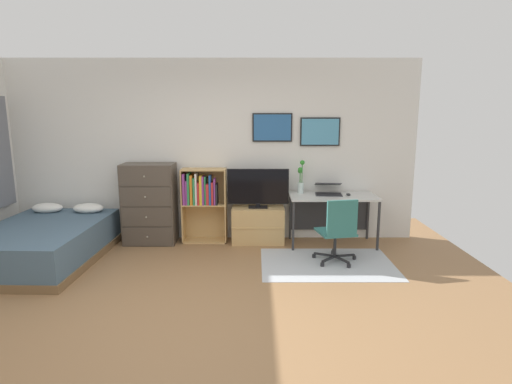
% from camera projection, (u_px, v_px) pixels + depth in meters
% --- Properties ---
extents(ground_plane, '(7.20, 7.20, 0.00)m').
position_uv_depth(ground_plane, '(189.00, 309.00, 4.12)').
color(ground_plane, '#936B44').
extents(wall_back_with_posters, '(6.12, 0.09, 2.70)m').
position_uv_depth(wall_back_with_posters, '(213.00, 151.00, 6.25)').
color(wall_back_with_posters, silver).
rests_on(wall_back_with_posters, ground_plane).
extents(area_rug, '(1.70, 1.20, 0.01)m').
position_uv_depth(area_rug, '(326.00, 263.00, 5.36)').
color(area_rug, '#B2B7BC').
rests_on(area_rug, ground_plane).
extents(bed, '(1.45, 2.05, 0.61)m').
position_uv_depth(bed, '(42.00, 243.00, 5.41)').
color(bed, brown).
rests_on(bed, ground_plane).
extents(dresser, '(0.76, 0.46, 1.19)m').
position_uv_depth(dresser, '(149.00, 204.00, 6.12)').
color(dresser, '#4C4238').
rests_on(dresser, ground_plane).
extents(bookshelf, '(0.66, 0.30, 1.11)m').
position_uv_depth(bookshelf, '(201.00, 197.00, 6.16)').
color(bookshelf, tan).
rests_on(bookshelf, ground_plane).
extents(tv_stand, '(0.77, 0.41, 0.54)m').
position_uv_depth(tv_stand, '(257.00, 225.00, 6.20)').
color(tv_stand, tan).
rests_on(tv_stand, ground_plane).
extents(television, '(0.90, 0.16, 0.58)m').
position_uv_depth(television, '(257.00, 188.00, 6.07)').
color(television, black).
rests_on(television, tv_stand).
extents(desk, '(1.26, 0.62, 0.74)m').
position_uv_depth(desk, '(331.00, 203.00, 6.11)').
color(desk, silver).
rests_on(desk, ground_plane).
extents(office_chair, '(0.58, 0.57, 0.86)m').
position_uv_depth(office_chair, '(337.00, 229.00, 5.29)').
color(office_chair, '#232326').
rests_on(office_chair, ground_plane).
extents(laptop, '(0.42, 0.45, 0.17)m').
position_uv_depth(laptop, '(327.00, 189.00, 6.12)').
color(laptop, '#333338').
rests_on(laptop, desk).
extents(computer_mouse, '(0.06, 0.10, 0.03)m').
position_uv_depth(computer_mouse, '(347.00, 194.00, 6.01)').
color(computer_mouse, '#262628').
rests_on(computer_mouse, desk).
extents(bamboo_vase, '(0.10, 0.10, 0.49)m').
position_uv_depth(bamboo_vase, '(300.00, 179.00, 6.14)').
color(bamboo_vase, silver).
rests_on(bamboo_vase, desk).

